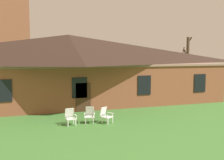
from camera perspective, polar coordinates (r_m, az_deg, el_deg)
brick_building at (r=23.96m, az=-9.36°, el=2.73°), size 26.53×10.40×5.89m
dome_tower at (r=44.89m, az=-20.54°, el=11.80°), size 5.18×5.18×20.30m
lawn_chair_by_porch at (r=15.92m, az=-9.02°, el=-7.76°), size 0.69×0.72×0.96m
lawn_chair_near_door at (r=16.26m, az=-4.82°, el=-7.44°), size 0.75×0.80×0.96m
lawn_chair_left_end at (r=16.14m, az=-1.39°, el=-7.51°), size 0.85×0.87×0.96m
bare_tree_beside_building at (r=33.25m, az=15.96°, el=3.83°), size 1.33×1.13×6.27m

